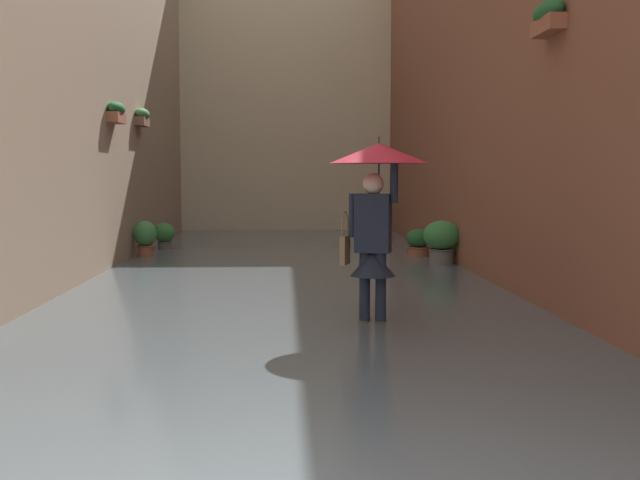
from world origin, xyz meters
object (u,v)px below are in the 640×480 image
object	(u,v)px
potted_plant_mid_left	(418,244)
person_wading	(376,192)
potted_plant_near_left	(442,240)
potted_plant_mid_right	(145,238)
potted_plant_far_right	(164,236)

from	to	relation	value
potted_plant_mid_left	person_wading	bearing A→B (deg)	76.43
potted_plant_near_left	potted_plant_mid_right	size ratio (longest dim) A/B	1.10
person_wading	potted_plant_near_left	world-z (taller)	person_wading
person_wading	potted_plant_near_left	size ratio (longest dim) A/B	2.40
person_wading	potted_plant_mid_right	xyz separation A→B (m)	(3.76, -7.09, -1.06)
person_wading	potted_plant_mid_left	size ratio (longest dim) A/B	3.34
potted_plant_mid_left	potted_plant_near_left	bearing A→B (deg)	97.71
potted_plant_mid_left	potted_plant_mid_right	xyz separation A→B (m)	(5.43, -0.18, 0.13)
potted_plant_far_right	potted_plant_mid_right	size ratio (longest dim) A/B	0.83
potted_plant_near_left	potted_plant_mid_left	xyz separation A→B (m)	(0.19, -1.39, -0.19)
potted_plant_mid_right	person_wading	bearing A→B (deg)	117.95
potted_plant_far_right	potted_plant_mid_right	bearing A→B (deg)	84.43
potted_plant_mid_left	potted_plant_mid_right	world-z (taller)	potted_plant_mid_right
potted_plant_mid_left	potted_plant_mid_right	distance (m)	5.44
potted_plant_near_left	potted_plant_mid_right	world-z (taller)	potted_plant_near_left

